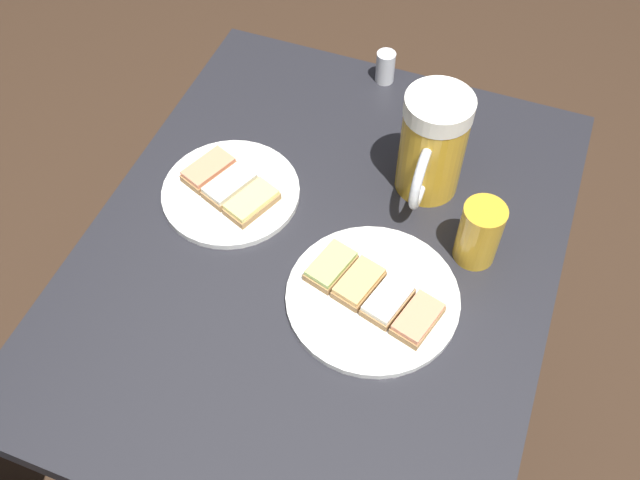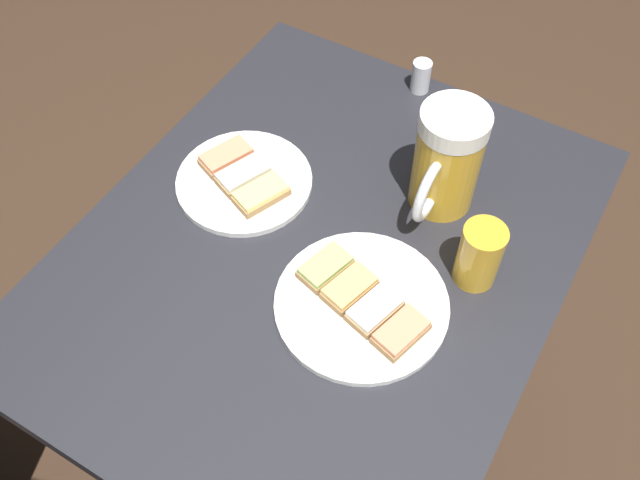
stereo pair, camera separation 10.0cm
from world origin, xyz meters
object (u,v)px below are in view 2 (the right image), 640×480
Objects in this scene: plate_far at (362,303)px; salt_shaker at (421,76)px; beer_mug at (446,161)px; beer_glass_small at (479,255)px; plate_near at (244,179)px.

salt_shaker is (-0.12, 0.43, 0.02)m from plate_far.
beer_mug is 3.02× the size of salt_shaker.
salt_shaker is at bearing 122.39° from beer_mug.
beer_mug reaches higher than plate_far.
beer_mug is 1.72× the size of beer_glass_small.
plate_near is 0.88× the size of plate_far.
salt_shaker reaches higher than plate_near.
plate_near is at bearing -176.76° from beer_glass_small.
plate_near is at bearing -155.86° from beer_mug.
beer_glass_small is (0.37, 0.02, 0.04)m from plate_near.
salt_shaker is (-0.13, 0.21, -0.06)m from beer_mug.
beer_glass_small is at bearing 3.24° from plate_near.
beer_mug is at bearing 87.22° from plate_far.
beer_glass_small is (0.11, 0.12, 0.04)m from plate_far.
beer_glass_small reaches higher than plate_far.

